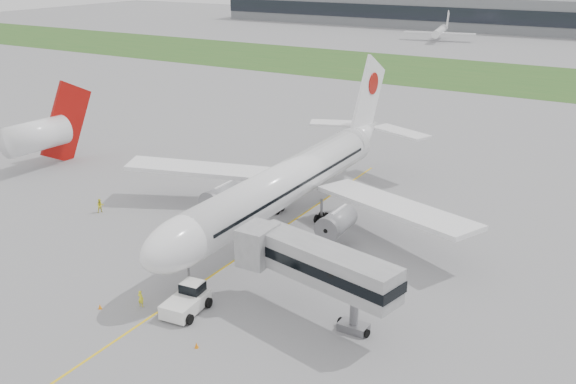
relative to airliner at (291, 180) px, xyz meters
The scene contains 14 objects.
ground 7.47m from the airliner, 90.00° to the right, with size 600.00×600.00×0.00m, color #939396.
apron_markings 11.38m from the airliner, 90.00° to the right, with size 70.00×70.00×0.04m, color yellow, non-canonical shape.
grass_strip 115.27m from the airliner, 90.00° to the left, with size 600.00×50.00×0.02m, color #2B5C22.
terminal_building 225.01m from the airliner, 90.00° to the left, with size 320.00×22.30×14.00m.
control_tower 244.38m from the airliner, 111.62° to the left, with size 12.00×12.00×56.00m, color slate, non-canonical shape.
airliner is the anchor object (origin of this frame).
pushback_tug 23.45m from the airliner, 84.47° to the right, with size 3.69×5.11×2.49m.
jet_bridge 22.07m from the airliner, 54.62° to the right, with size 16.45×6.71×7.50m.
safety_cone_left 27.90m from the airliner, 100.69° to the right, with size 0.36×0.36×0.49m, color orange.
safety_cone_right 28.68m from the airliner, 76.22° to the right, with size 0.37×0.37×0.51m, color orange.
ground_crew_near 25.12m from the airliner, 94.82° to the right, with size 0.61×0.40×1.66m, color #FAF829.
ground_crew_far 25.16m from the airliner, 157.34° to the right, with size 0.90×0.70×1.84m, color yellow.
neighbor_aircraft 44.28m from the airliner, behind, with size 5.30×16.59×13.51m.
distant_aircraft_left 186.28m from the airliner, 102.43° to the left, with size 26.88×23.72×10.28m, color white, non-canonical shape.
Camera 1 is at (36.84, -58.46, 31.35)m, focal length 40.00 mm.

